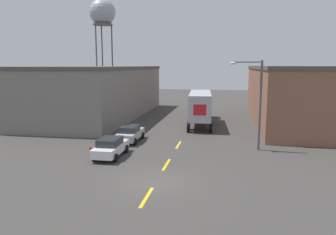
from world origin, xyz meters
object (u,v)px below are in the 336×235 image
parked_car_left_near (111,147)px  semi_truck (200,105)px  street_lamp (256,98)px  fire_hydrant (90,152)px  parked_car_left_far (130,133)px  water_tower (102,14)px

parked_car_left_near → semi_truck: bearing=70.0°
street_lamp → fire_hydrant: 14.41m
parked_car_left_far → parked_car_left_near: size_ratio=1.00×
parked_car_left_far → semi_truck: bearing=61.3°
parked_car_left_far → fire_hydrant: (-1.48, -5.97, -0.35)m
semi_truck → water_tower: size_ratio=0.60×
semi_truck → fire_hydrant: 18.31m
parked_car_left_far → fire_hydrant: bearing=-103.9°
street_lamp → water_tower: bearing=125.9°
parked_car_left_near → street_lamp: bearing=20.3°
parked_car_left_near → water_tower: (-17.19, 43.84, 17.23)m
street_lamp → semi_truck: bearing=115.5°
water_tower → street_lamp: water_tower is taller
semi_truck → parked_car_left_far: (-5.85, -10.70, -1.58)m
semi_truck → parked_car_left_near: semi_truck is taller
parked_car_left_far → parked_car_left_near: bearing=-90.0°
semi_truck → fire_hydrant: bearing=-117.7°
water_tower → semi_truck: bearing=-50.3°
semi_truck → parked_car_left_near: bearing=-113.9°
semi_truck → water_tower: bearing=125.8°
parked_car_left_far → water_tower: water_tower is taller
water_tower → parked_car_left_near: bearing=-68.6°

